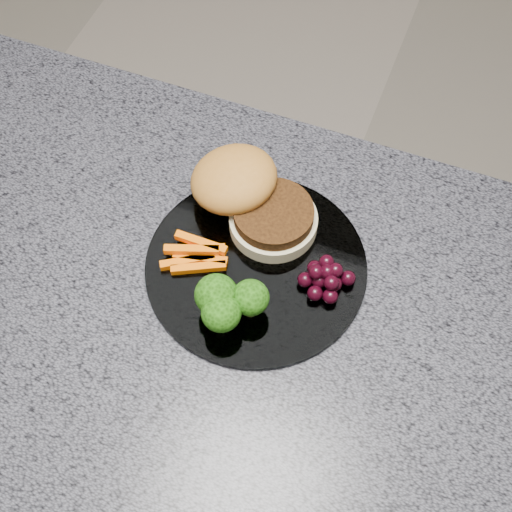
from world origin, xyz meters
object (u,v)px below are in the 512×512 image
Objects in this scene: island_cabinet at (216,428)px; grape_bunch at (326,278)px; plate at (256,266)px; burger at (248,195)px.

grape_bunch reaches higher than island_cabinet.
island_cabinet is at bearing -125.30° from plate.
island_cabinet is 19.03× the size of grape_bunch.
plate is (0.05, 0.07, 0.47)m from island_cabinet.
burger reaches higher than plate.
plate is 0.09m from burger.
grape_bunch is at bearing -15.20° from burger.
burger reaches higher than island_cabinet.
burger is (-0.04, 0.07, 0.03)m from plate.
plate is 4.12× the size of grape_bunch.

